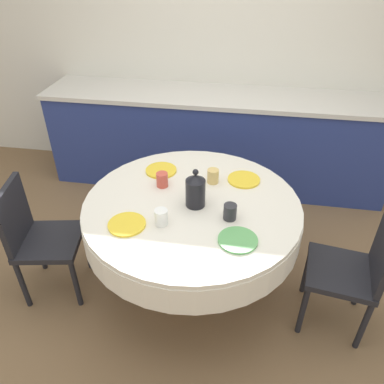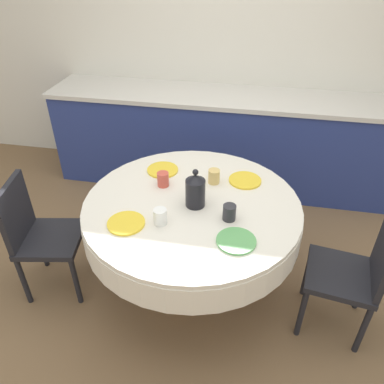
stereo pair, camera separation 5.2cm
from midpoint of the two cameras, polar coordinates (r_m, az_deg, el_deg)
The scene contains 15 objects.
ground_plane at distance 2.85m, azimuth -0.54°, elevation -13.63°, with size 12.00×12.00×0.00m, color brown.
wall_back at distance 3.76m, azimuth 4.35°, elevation 21.77°, with size 7.00×0.05×2.60m.
kitchen_counter at distance 3.72m, azimuth 3.27°, elevation 7.99°, with size 3.24×0.64×0.92m.
dining_table at distance 2.43m, azimuth -0.61°, elevation -3.93°, with size 1.38×1.38×0.73m.
chair_left at distance 2.47m, azimuth 23.11°, elevation -10.59°, with size 0.46×0.46×0.86m.
chair_right at distance 2.71m, azimuth -23.06°, elevation -6.04°, with size 0.47×0.47×0.86m.
plate_near_left at distance 2.21m, azimuth -10.56°, elevation -4.86°, with size 0.22×0.22×0.01m, color yellow.
cup_near_left at distance 2.17m, azimuth -5.40°, elevation -3.83°, with size 0.08×0.08×0.10m, color white.
plate_near_right at distance 2.08m, azimuth 6.29°, elevation -7.28°, with size 0.22×0.22×0.01m, color #5BA85B.
cup_near_right at distance 2.21m, azimuth 5.14°, elevation -3.04°, with size 0.08×0.08×0.10m, color #28282D.
plate_far_left at distance 2.68m, azimuth -5.28°, elevation 3.32°, with size 0.22×0.22×0.01m, color yellow.
cup_far_left at distance 2.49m, azimuth -5.16°, elevation 1.88°, with size 0.08×0.08×0.10m, color #CC4C3D.
plate_far_right at distance 2.58m, azimuth 7.33°, elevation 1.90°, with size 0.22×0.22×0.01m, color yellow.
cup_far_right at distance 2.53m, azimuth 2.63°, elevation 2.44°, with size 0.08×0.08×0.10m, color #DBB766.
coffee_carafe at distance 2.27m, azimuth -0.12°, elevation 0.26°, with size 0.12×0.12×0.26m.
Camera 1 is at (0.31, -1.88, 2.12)m, focal length 35.00 mm.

